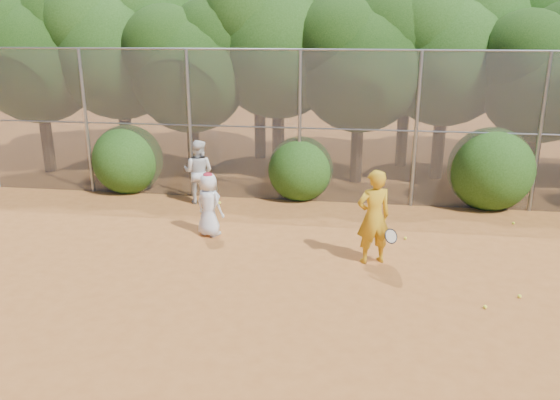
# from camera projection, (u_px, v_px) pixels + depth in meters

# --- Properties ---
(ground) EXTENTS (80.00, 80.00, 0.00)m
(ground) POSITION_uv_depth(u_px,v_px,m) (317.00, 309.00, 9.17)
(ground) COLOR #9E5823
(ground) RESTS_ON ground
(fence_back) EXTENTS (20.05, 0.09, 4.03)m
(fence_back) POSITION_uv_depth(u_px,v_px,m) (333.00, 127.00, 14.23)
(fence_back) COLOR gray
(fence_back) RESTS_ON ground
(tree_0) EXTENTS (4.38, 3.81, 6.00)m
(tree_0) POSITION_uv_depth(u_px,v_px,m) (37.00, 48.00, 16.91)
(tree_0) COLOR black
(tree_0) RESTS_ON ground
(tree_1) EXTENTS (4.64, 4.03, 6.35)m
(tree_1) POSITION_uv_depth(u_px,v_px,m) (120.00, 40.00, 16.96)
(tree_1) COLOR black
(tree_1) RESTS_ON ground
(tree_2) EXTENTS (3.99, 3.47, 5.47)m
(tree_2) POSITION_uv_depth(u_px,v_px,m) (191.00, 61.00, 16.11)
(tree_2) COLOR black
(tree_2) RESTS_ON ground
(tree_3) EXTENTS (4.89, 4.26, 6.70)m
(tree_3) POSITION_uv_depth(u_px,v_px,m) (280.00, 32.00, 16.47)
(tree_3) COLOR black
(tree_3) RESTS_ON ground
(tree_4) EXTENTS (4.19, 3.64, 5.73)m
(tree_4) POSITION_uv_depth(u_px,v_px,m) (363.00, 56.00, 15.73)
(tree_4) COLOR black
(tree_4) RESTS_ON ground
(tree_5) EXTENTS (4.51, 3.92, 6.17)m
(tree_5) POSITION_uv_depth(u_px,v_px,m) (449.00, 45.00, 16.05)
(tree_5) COLOR black
(tree_5) RESTS_ON ground
(tree_6) EXTENTS (3.86, 3.36, 5.29)m
(tree_6) POSITION_uv_depth(u_px,v_px,m) (546.00, 68.00, 14.92)
(tree_6) COLOR black
(tree_6) RESTS_ON ground
(tree_9) EXTENTS (4.83, 4.20, 6.62)m
(tree_9) POSITION_uv_depth(u_px,v_px,m) (121.00, 34.00, 19.22)
(tree_9) COLOR black
(tree_9) RESTS_ON ground
(tree_10) EXTENTS (5.15, 4.48, 7.06)m
(tree_10) POSITION_uv_depth(u_px,v_px,m) (261.00, 25.00, 18.61)
(tree_10) COLOR black
(tree_10) RESTS_ON ground
(tree_11) EXTENTS (4.64, 4.03, 6.35)m
(tree_11) POSITION_uv_depth(u_px,v_px,m) (410.00, 40.00, 17.67)
(tree_11) COLOR black
(tree_11) RESTS_ON ground
(tree_12) EXTENTS (5.02, 4.37, 6.88)m
(tree_12) POSITION_uv_depth(u_px,v_px,m) (553.00, 28.00, 17.50)
(tree_12) COLOR black
(tree_12) RESTS_ON ground
(bush_0) EXTENTS (2.00, 2.00, 2.00)m
(bush_0) POSITION_uv_depth(u_px,v_px,m) (128.00, 156.00, 15.66)
(bush_0) COLOR #1D4210
(bush_0) RESTS_ON ground
(bush_1) EXTENTS (1.80, 1.80, 1.80)m
(bush_1) POSITION_uv_depth(u_px,v_px,m) (300.00, 166.00, 14.99)
(bush_1) COLOR #1D4210
(bush_1) RESTS_ON ground
(bush_2) EXTENTS (2.20, 2.20, 2.20)m
(bush_2) POSITION_uv_depth(u_px,v_px,m) (491.00, 165.00, 14.22)
(bush_2) COLOR #1D4210
(bush_2) RESTS_ON ground
(player_yellow) EXTENTS (0.93, 0.70, 1.92)m
(player_yellow) POSITION_uv_depth(u_px,v_px,m) (374.00, 217.00, 10.74)
(player_yellow) COLOR gold
(player_yellow) RESTS_ON ground
(player_teen) EXTENTS (0.84, 0.72, 1.47)m
(player_teen) POSITION_uv_depth(u_px,v_px,m) (209.00, 204.00, 12.25)
(player_teen) COLOR silver
(player_teen) RESTS_ON ground
(player_white) EXTENTS (0.92, 0.80, 1.72)m
(player_white) POSITION_uv_depth(u_px,v_px,m) (198.00, 172.00, 14.52)
(player_white) COLOR white
(player_white) RESTS_ON ground
(ball_0) EXTENTS (0.07, 0.07, 0.07)m
(ball_0) POSITION_uv_depth(u_px,v_px,m) (519.00, 296.00, 9.54)
(ball_0) COLOR yellow
(ball_0) RESTS_ON ground
(ball_1) EXTENTS (0.07, 0.07, 0.07)m
(ball_1) POSITION_uv_depth(u_px,v_px,m) (405.00, 238.00, 12.18)
(ball_1) COLOR yellow
(ball_1) RESTS_ON ground
(ball_2) EXTENTS (0.07, 0.07, 0.07)m
(ball_2) POSITION_uv_depth(u_px,v_px,m) (485.00, 307.00, 9.17)
(ball_2) COLOR yellow
(ball_2) RESTS_ON ground
(ball_4) EXTENTS (0.07, 0.07, 0.07)m
(ball_4) POSITION_uv_depth(u_px,v_px,m) (513.00, 223.00, 13.11)
(ball_4) COLOR yellow
(ball_4) RESTS_ON ground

